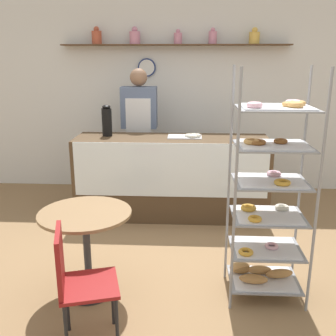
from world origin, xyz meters
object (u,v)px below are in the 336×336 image
object	(u,v)px
person_worker	(140,129)
coffee_carafe	(107,121)
donut_tray_counter	(189,136)
cafe_table	(86,232)
cafe_chair	(76,277)
pastry_rack	(268,203)

from	to	relation	value
person_worker	coffee_carafe	size ratio (longest dim) A/B	4.72
coffee_carafe	donut_tray_counter	xyz separation A→B (m)	(0.99, -0.05, -0.17)
cafe_table	donut_tray_counter	distance (m)	1.98
person_worker	donut_tray_counter	size ratio (longest dim) A/B	4.41
person_worker	donut_tray_counter	world-z (taller)	person_worker
cafe_chair	pastry_rack	bearing A→B (deg)	-78.93
cafe_chair	donut_tray_counter	distance (m)	2.52
pastry_rack	coffee_carafe	size ratio (longest dim) A/B	4.94
person_worker	coffee_carafe	world-z (taller)	person_worker
pastry_rack	cafe_chair	bearing A→B (deg)	-153.05
pastry_rack	cafe_chair	xyz separation A→B (m)	(-1.36, -0.69, -0.28)
cafe_chair	donut_tray_counter	size ratio (longest dim) A/B	2.13
pastry_rack	cafe_table	bearing A→B (deg)	-177.23
person_worker	cafe_table	distance (m)	2.36
person_worker	cafe_table	world-z (taller)	person_worker
cafe_chair	coffee_carafe	xyz separation A→B (m)	(-0.26, 2.42, 0.65)
pastry_rack	donut_tray_counter	world-z (taller)	pastry_rack
person_worker	cafe_chair	distance (m)	2.97
cafe_table	cafe_chair	bearing A→B (deg)	-81.87
pastry_rack	coffee_carafe	bearing A→B (deg)	133.27
pastry_rack	person_worker	size ratio (longest dim) A/B	1.05
pastry_rack	donut_tray_counter	bearing A→B (deg)	110.65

